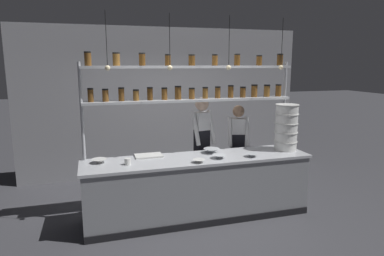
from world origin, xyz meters
name	(u,v)px	position (x,y,z in m)	size (l,w,h in m)	color
ground_plane	(198,216)	(0.00, 0.00, 0.00)	(40.00, 40.00, 0.00)	#3D3D42
back_wall	(165,102)	(0.00, 2.24, 1.49)	(5.74, 0.12, 2.97)	#939399
prep_counter	(198,187)	(0.00, 0.00, 0.46)	(3.34, 0.76, 0.92)	gray
spice_shelf_unit	(193,87)	(0.01, 0.33, 1.92)	(3.22, 0.28, 2.43)	#B7BABF
chef_left	(202,141)	(0.27, 0.64, 1.01)	(0.40, 0.33, 1.73)	black
chef_center	(238,145)	(0.93, 0.67, 0.90)	(0.41, 0.34, 1.57)	black
container_stack	(286,127)	(1.46, 0.03, 1.28)	(0.36, 0.36, 0.73)	white
cutting_board	(149,156)	(-0.69, 0.26, 0.93)	(0.40, 0.26, 0.02)	silver
prep_bowl_near_left	(219,157)	(0.27, -0.14, 0.95)	(0.20, 0.20, 0.06)	silver
prep_bowl_center_front	(99,161)	(-1.39, 0.12, 0.95)	(0.21, 0.21, 0.06)	silver
prep_bowl_center_back	(252,155)	(0.77, -0.19, 0.94)	(0.18, 0.18, 0.05)	#B2B7BC
prep_bowl_near_right	(212,151)	(0.27, 0.19, 0.95)	(0.25, 0.25, 0.07)	#B2B7BC
prep_bowl_far_left	(199,161)	(-0.07, -0.26, 0.94)	(0.17, 0.17, 0.05)	silver
serving_cup_front	(128,162)	(-1.03, -0.07, 0.96)	(0.09, 0.09, 0.09)	silver
pendant_light_row	(200,65)	(0.03, 0.00, 2.25)	(2.60, 0.07, 0.75)	black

